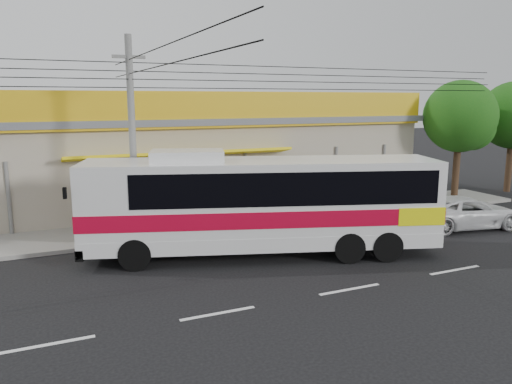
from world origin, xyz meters
The scene contains 9 objects.
ground centered at (0.00, 0.00, 0.00)m, with size 120.00×120.00×0.00m, color black.
sidewalk centered at (0.00, 6.00, 0.07)m, with size 30.00×3.20×0.15m, color gray.
lane_markings centered at (0.00, -2.50, 0.00)m, with size 50.00×0.12×0.01m, color silver, non-canonical shape.
storefront_building centered at (-0.01, 11.54, 2.30)m, with size 22.60×9.20×5.70m.
coach_bus centered at (-0.78, 1.38, 1.98)m, with size 12.19×6.12×3.70m.
motorbike_red centered at (-4.27, 4.70, 0.69)m, with size 0.71×2.04×1.07m, color maroon.
white_car centered at (8.52, 1.40, 0.66)m, with size 2.19×4.75×1.32m, color silver.
utility_pole centered at (-4.74, 4.22, 6.23)m, with size 34.00×14.00×7.55m.
tree_near centered at (13.14, 6.36, 4.31)m, with size 3.85×3.85×6.38m.
Camera 1 is at (-7.97, -13.74, 5.37)m, focal length 35.00 mm.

